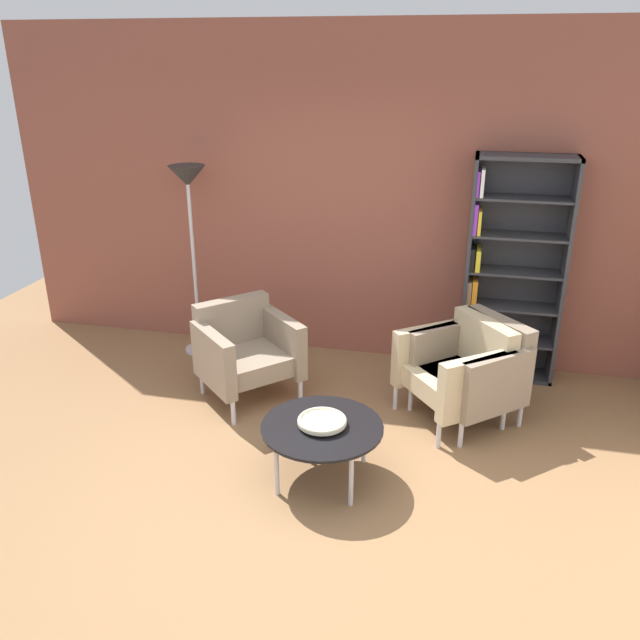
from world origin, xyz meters
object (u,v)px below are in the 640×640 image
object	(u,v)px
armchair_corner_red	(458,369)
floor_lamp_torchiere	(189,199)
armchair_near_window	(245,349)
decorative_bowl	(322,421)
armchair_spare_guest	(474,368)
bookshelf_tall	(508,273)
coffee_table_low	(322,429)

from	to	relation	value
armchair_corner_red	floor_lamp_torchiere	distance (m)	2.72
armchair_near_window	armchair_corner_red	bearing A→B (deg)	-45.19
decorative_bowl	floor_lamp_torchiere	xyz separation A→B (m)	(-1.58, 1.70, 1.01)
armchair_corner_red	floor_lamp_torchiere	size ratio (longest dim) A/B	0.55
armchair_spare_guest	decorative_bowl	bearing A→B (deg)	-84.65
decorative_bowl	armchair_spare_guest	size ratio (longest dim) A/B	0.34
decorative_bowl	armchair_spare_guest	bearing A→B (deg)	47.75
decorative_bowl	floor_lamp_torchiere	distance (m)	2.53
bookshelf_tall	armchair_spare_guest	bearing A→B (deg)	-104.96
armchair_corner_red	coffee_table_low	bearing A→B (deg)	-77.72
decorative_bowl	armchair_corner_red	xyz separation A→B (m)	(0.83, 1.00, -0.02)
coffee_table_low	decorative_bowl	distance (m)	0.06
armchair_near_window	floor_lamp_torchiere	world-z (taller)	floor_lamp_torchiere
armchair_corner_red	armchair_near_window	xyz separation A→B (m)	(-1.69, -0.03, 0.00)
coffee_table_low	armchair_spare_guest	distance (m)	1.41
coffee_table_low	floor_lamp_torchiere	distance (m)	2.56
bookshelf_tall	armchair_corner_red	distance (m)	1.06
armchair_spare_guest	floor_lamp_torchiere	size ratio (longest dim) A/B	0.55
armchair_spare_guest	armchair_near_window	bearing A→B (deg)	-129.83
bookshelf_tall	coffee_table_low	size ratio (longest dim) A/B	2.37
coffee_table_low	armchair_corner_red	size ratio (longest dim) A/B	0.84
coffee_table_low	armchair_near_window	size ratio (longest dim) A/B	0.84
coffee_table_low	decorative_bowl	world-z (taller)	decorative_bowl
bookshelf_tall	armchair_spare_guest	xyz separation A→B (m)	(-0.22, -0.82, -0.52)
decorative_bowl	armchair_corner_red	bearing A→B (deg)	50.16
armchair_near_window	floor_lamp_torchiere	xyz separation A→B (m)	(-0.73, 0.73, 1.03)
decorative_bowl	armchair_near_window	bearing A→B (deg)	131.68
bookshelf_tall	coffee_table_low	world-z (taller)	bookshelf_tall
bookshelf_tall	floor_lamp_torchiere	xyz separation A→B (m)	(-2.75, -0.16, 0.52)
decorative_bowl	floor_lamp_torchiere	bearing A→B (deg)	133.00
armchair_near_window	floor_lamp_torchiere	distance (m)	1.46
armchair_near_window	armchair_spare_guest	size ratio (longest dim) A/B	1.00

